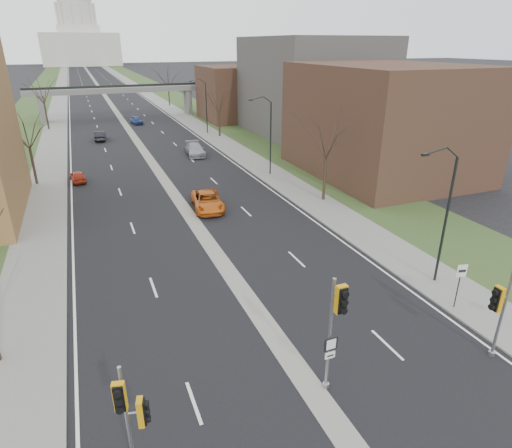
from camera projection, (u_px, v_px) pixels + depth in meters
ground at (321, 402)px, 18.14m from camera, size 700.00×700.00×0.00m
road_surface at (99, 87)px, 146.06m from camera, size 20.00×600.00×0.01m
median_strip at (99, 87)px, 146.06m from camera, size 1.20×600.00×0.02m
sidewalk_right at (135, 86)px, 150.20m from camera, size 4.00×600.00×0.12m
sidewalk_left at (61, 89)px, 141.89m from camera, size 4.00×600.00×0.12m
grass_verge_right at (152, 85)px, 152.28m from camera, size 8.00×600.00×0.10m
grass_verge_left at (41, 89)px, 139.81m from camera, size 8.00×600.00×0.10m
commercial_block_near at (384, 121)px, 47.99m from camera, size 16.00×20.00×12.00m
commercial_block_mid at (312, 87)px, 69.25m from camera, size 18.00×22.00×15.00m
commercial_block_far at (240, 93)px, 83.50m from camera, size 14.00×14.00×10.00m
pedestrian_bridge at (118, 93)px, 84.47m from camera, size 34.00×3.00×6.45m
capitol at (79, 35)px, 283.77m from camera, size 48.00×42.00×55.75m
streetlight_near at (443, 178)px, 24.35m from camera, size 2.61×0.20×8.70m
streetlight_mid at (264, 114)px, 46.52m from camera, size 2.61×0.20×8.70m
streetlight_far at (201, 91)px, 68.69m from camera, size 2.61×0.20×8.70m
tree_left_b at (25, 126)px, 43.61m from camera, size 6.75×6.75×8.81m
tree_left_c at (41, 88)px, 72.29m from camera, size 7.65×7.65×9.99m
tree_right_a at (328, 132)px, 38.81m from camera, size 7.20×7.20×9.40m
tree_right_b at (219, 100)px, 67.27m from camera, size 6.30×6.30×8.22m
tree_right_c at (167, 75)px, 100.91m from camera, size 7.65×7.65×9.99m
signal_pole_left at (130, 411)px, 13.76m from camera, size 1.02×0.80×4.81m
signal_pole_median at (336, 318)px, 17.18m from camera, size 0.64×0.90×5.54m
signal_pole_right at (509, 294)px, 19.20m from camera, size 0.98×1.02×5.63m
speed_limit_sign at (460, 278)px, 23.77m from camera, size 0.58×0.17×2.74m
car_left_near at (78, 176)px, 46.79m from camera, size 1.85×3.73×1.22m
car_left_far at (100, 136)px, 66.63m from camera, size 1.98×4.53×1.45m
car_right_near at (207, 201)px, 39.04m from camera, size 3.25×5.83×1.54m
car_right_mid at (195, 149)px, 57.75m from camera, size 2.78×5.64×1.58m
car_right_far at (136, 120)px, 80.26m from camera, size 2.19×4.41×1.45m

